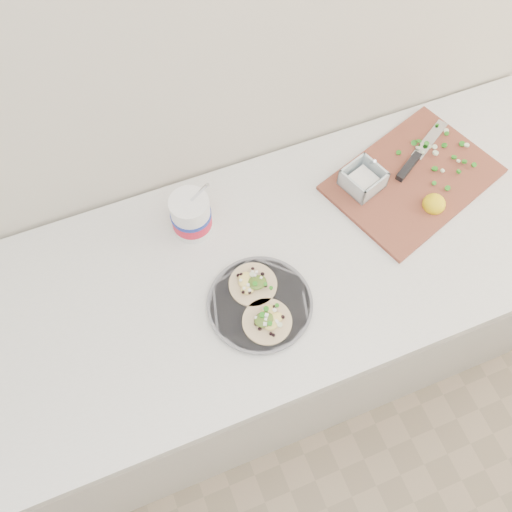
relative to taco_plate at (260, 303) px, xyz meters
name	(u,v)px	position (x,y,z in m)	size (l,w,h in m)	color
counter	(183,355)	(-0.21, 0.11, -0.47)	(2.44, 0.66, 0.90)	beige
taco_plate	(260,303)	(0.00, 0.00, 0.00)	(0.26, 0.26, 0.04)	slate
tub	(192,213)	(-0.08, 0.27, 0.05)	(0.10, 0.10, 0.23)	white
cutboard	(409,176)	(0.52, 0.20, 0.00)	(0.51, 0.43, 0.07)	brown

